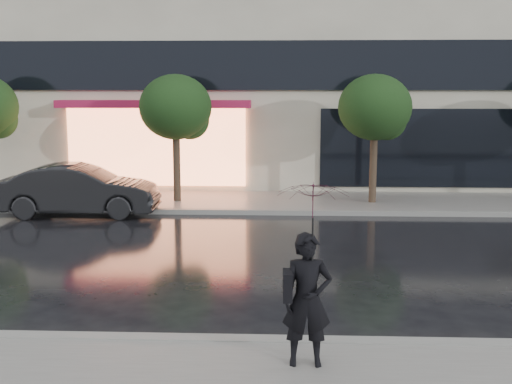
{
  "coord_description": "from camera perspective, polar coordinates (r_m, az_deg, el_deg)",
  "views": [
    {
      "loc": [
        0.27,
        -9.44,
        3.56
      ],
      "look_at": [
        -0.3,
        3.87,
        1.4
      ],
      "focal_mm": 45.0,
      "sensor_mm": 36.0,
      "label": 1
    }
  ],
  "objects": [
    {
      "name": "ground",
      "position": [
        10.1,
        0.76,
        -11.44
      ],
      "size": [
        120.0,
        120.0,
        0.0
      ],
      "primitive_type": "plane",
      "color": "black",
      "rests_on": "ground"
    },
    {
      "name": "sidewalk_far",
      "position": [
        20.01,
        1.63,
        -0.87
      ],
      "size": [
        60.0,
        3.5,
        0.12
      ],
      "primitive_type": "cube",
      "color": "slate",
      "rests_on": "ground"
    },
    {
      "name": "curb_near",
      "position": [
        9.14,
        0.57,
        -13.23
      ],
      "size": [
        60.0,
        0.25,
        0.14
      ],
      "primitive_type": "cube",
      "color": "gray",
      "rests_on": "ground"
    },
    {
      "name": "curb_far",
      "position": [
        18.28,
        1.55,
        -1.8
      ],
      "size": [
        60.0,
        0.25,
        0.14
      ],
      "primitive_type": "cube",
      "color": "gray",
      "rests_on": "ground"
    },
    {
      "name": "tree_mid_west",
      "position": [
        19.75,
        -6.97,
        7.29
      ],
      "size": [
        2.2,
        2.2,
        3.99
      ],
      "color": "#33261C",
      "rests_on": "ground"
    },
    {
      "name": "tree_mid_east",
      "position": [
        19.68,
        10.68,
        7.19
      ],
      "size": [
        2.2,
        2.2,
        3.99
      ],
      "color": "#33261C",
      "rests_on": "ground"
    },
    {
      "name": "parked_car",
      "position": [
        18.71,
        -15.44,
        0.16
      ],
      "size": [
        4.46,
        1.71,
        1.45
      ],
      "primitive_type": "imported",
      "rotation": [
        0.0,
        0.0,
        1.61
      ],
      "color": "black",
      "rests_on": "ground"
    },
    {
      "name": "pedestrian_with_umbrella",
      "position": [
        7.91,
        4.85,
        -5.07
      ],
      "size": [
        0.91,
        0.92,
        2.33
      ],
      "rotation": [
        0.0,
        0.0,
        0.03
      ],
      "color": "black",
      "rests_on": "sidewalk_near"
    }
  ]
}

